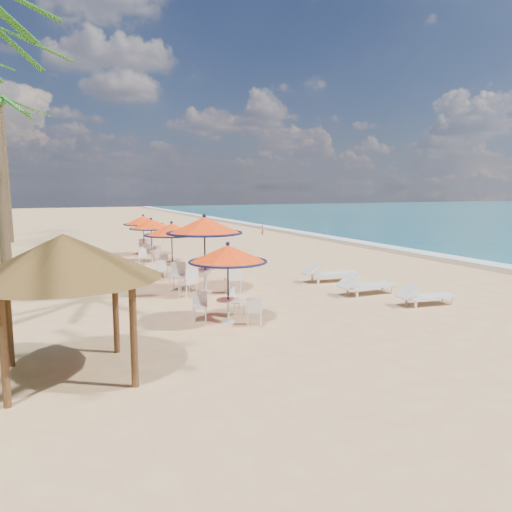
{
  "coord_description": "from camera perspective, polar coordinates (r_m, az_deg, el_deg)",
  "views": [
    {
      "loc": [
        -9.84,
        -12.19,
        3.52
      ],
      "look_at": [
        -2.98,
        3.1,
        1.2
      ],
      "focal_mm": 35.0,
      "sensor_mm": 36.0,
      "label": 1
    }
  ],
  "objects": [
    {
      "name": "foam_strip",
      "position": [
        29.52,
        16.47,
        0.7
      ],
      "size": [
        1.2,
        140.0,
        0.04
      ],
      "primitive_type": "cube",
      "color": "white",
      "rests_on": "ground"
    },
    {
      "name": "person",
      "position": [
        36.56,
        0.75,
        3.0
      ],
      "size": [
        0.25,
        0.33,
        0.82
      ],
      "primitive_type": "imported",
      "rotation": [
        0.0,
        0.0,
        1.38
      ],
      "color": "#99644D",
      "rests_on": "ground"
    },
    {
      "name": "station_4",
      "position": [
        26.52,
        -12.71,
        3.6
      ],
      "size": [
        2.05,
        2.05,
        2.14
      ],
      "color": "black",
      "rests_on": "ground"
    },
    {
      "name": "station_2",
      "position": [
        19.53,
        -9.73,
        2.42
      ],
      "size": [
        2.14,
        2.14,
        2.23
      ],
      "color": "black",
      "rests_on": "ground"
    },
    {
      "name": "lounger_near",
      "position": [
        15.78,
        18.69,
        -4.28
      ],
      "size": [
        1.9,
        0.8,
        0.66
      ],
      "rotation": [
        0.0,
        0.0,
        -0.13
      ],
      "color": "silver",
      "rests_on": "ground"
    },
    {
      "name": "station_1",
      "position": [
        16.64,
        -6.01,
        2.38
      ],
      "size": [
        2.54,
        2.54,
        2.65
      ],
      "color": "black",
      "rests_on": "ground"
    },
    {
      "name": "station_0",
      "position": [
        12.88,
        -3.19,
        -0.88
      ],
      "size": [
        2.05,
        2.05,
        2.13
      ],
      "color": "black",
      "rests_on": "ground"
    },
    {
      "name": "lounger_mid",
      "position": [
        16.82,
        12.36,
        -3.2
      ],
      "size": [
        2.04,
        0.65,
        0.73
      ],
      "rotation": [
        0.0,
        0.0,
        0.01
      ],
      "color": "silver",
      "rests_on": "ground"
    },
    {
      "name": "wetsand_band",
      "position": [
        28.94,
        15.12,
        0.62
      ],
      "size": [
        1.4,
        140.0,
        0.02
      ],
      "primitive_type": "cube",
      "color": "olive",
      "rests_on": "ground"
    },
    {
      "name": "lounger_far",
      "position": [
        18.82,
        8.25,
        -1.89
      ],
      "size": [
        2.18,
        0.94,
        0.76
      ],
      "rotation": [
        0.0,
        0.0,
        -0.13
      ],
      "color": "silver",
      "rests_on": "ground"
    },
    {
      "name": "palm_6",
      "position": [
        35.82,
        -27.07,
        14.69
      ],
      "size": [
        5.0,
        5.0,
        9.08
      ],
      "color": "brown",
      "rests_on": "ground"
    },
    {
      "name": "palapa",
      "position": [
        9.7,
        -21.08,
        -0.14
      ],
      "size": [
        3.52,
        3.52,
        2.69
      ],
      "color": "brown",
      "rests_on": "ground"
    },
    {
      "name": "station_3",
      "position": [
        23.8,
        -11.93,
        2.97
      ],
      "size": [
        2.03,
        2.05,
        2.12
      ],
      "color": "black",
      "rests_on": "ground"
    },
    {
      "name": "ground",
      "position": [
        16.06,
        14.42,
        -5.03
      ],
      "size": [
        160.0,
        160.0,
        0.0
      ],
      "primitive_type": "plane",
      "color": "tan",
      "rests_on": "ground"
    }
  ]
}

